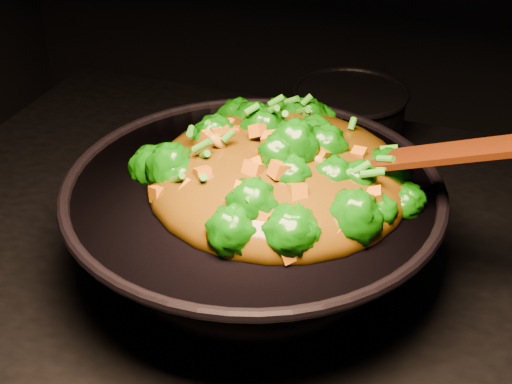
% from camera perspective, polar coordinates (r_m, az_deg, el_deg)
% --- Properties ---
extents(wok, '(0.58, 0.58, 0.13)m').
position_cam_1_polar(wok, '(0.94, -0.22, -2.91)').
color(wok, black).
rests_on(wok, stovetop).
extents(stir_fry, '(0.42, 0.42, 0.11)m').
position_cam_1_polar(stir_fry, '(0.87, 1.88, 3.85)').
color(stir_fry, '#0E5706').
rests_on(stir_fry, wok).
extents(spatula, '(0.28, 0.08, 0.12)m').
position_cam_1_polar(spatula, '(0.87, 10.55, 2.54)').
color(spatula, '#3E1508').
rests_on(spatula, wok).
extents(back_pot, '(0.21, 0.21, 0.11)m').
position_cam_1_polar(back_pot, '(1.24, 7.39, 5.87)').
color(back_pot, black).
rests_on(back_pot, stovetop).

